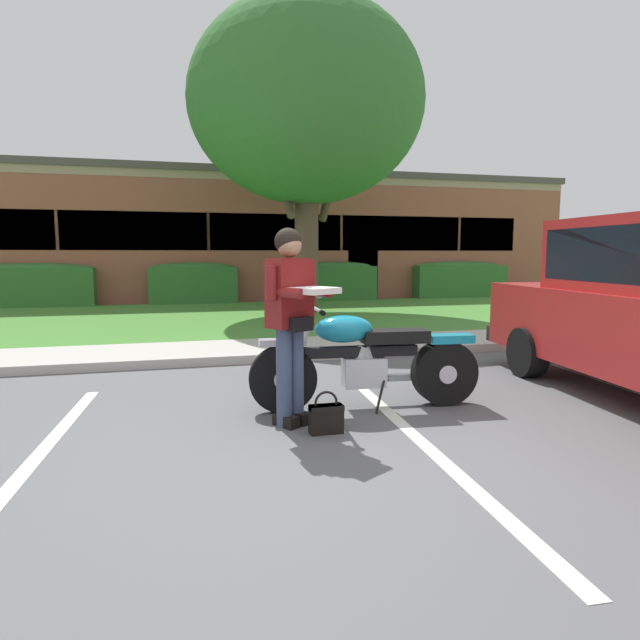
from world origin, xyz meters
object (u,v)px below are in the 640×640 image
at_px(handbag, 326,416).
at_px(motorcycle, 375,359).
at_px(hedge_right, 458,279).
at_px(hedge_left, 32,285).
at_px(hedge_center_left, 193,282).
at_px(hedge_center_right, 334,281).
at_px(shade_tree, 306,104).
at_px(rider_person, 291,310).
at_px(brick_building, 200,239).

bearing_deg(handbag, motorcycle, 43.07).
bearing_deg(hedge_right, motorcycle, -122.19).
distance_m(hedge_left, hedge_center_left, 4.29).
height_order(hedge_center_right, hedge_right, same).
bearing_deg(hedge_left, shade_tree, -25.81).
xyz_separation_m(rider_person, hedge_center_right, (3.84, 11.83, -0.36)).
bearing_deg(handbag, rider_person, 127.60).
bearing_deg(hedge_right, brick_building, 145.51).
relative_size(shade_tree, brick_building, 0.30).
distance_m(motorcycle, brick_building, 17.16).
distance_m(rider_person, brick_building, 17.42).
xyz_separation_m(rider_person, brick_building, (0.04, 17.39, 1.03)).
xyz_separation_m(motorcycle, rider_person, (-0.88, -0.32, 0.53)).
xyz_separation_m(motorcycle, handbag, (-0.66, -0.61, -0.34)).
distance_m(rider_person, handbag, 0.94).
xyz_separation_m(rider_person, shade_tree, (2.17, 8.49, 3.99)).
relative_size(rider_person, hedge_center_right, 0.67).
height_order(motorcycle, handbag, motorcycle).
relative_size(handbag, shade_tree, 0.05).
xyz_separation_m(rider_person, handbag, (0.23, -0.30, -0.86)).
bearing_deg(hedge_center_right, shade_tree, -116.61).
relative_size(motorcycle, shade_tree, 0.30).
distance_m(hedge_center_right, hedge_right, 4.29).
xyz_separation_m(motorcycle, brick_building, (-0.84, 17.07, 1.56)).
relative_size(rider_person, hedge_center_left, 0.69).
bearing_deg(brick_building, motorcycle, -87.17).
distance_m(motorcycle, hedge_right, 13.60).
bearing_deg(hedge_center_left, shade_tree, -51.93).
bearing_deg(shade_tree, rider_person, -104.34).
height_order(rider_person, brick_building, brick_building).
bearing_deg(rider_person, hedge_center_left, 92.15).
bearing_deg(motorcycle, hedge_center_right, 75.58).
xyz_separation_m(shade_tree, hedge_center_left, (-2.62, 3.34, -4.35)).
height_order(motorcycle, hedge_right, hedge_right).
height_order(hedge_center_left, hedge_center_right, same).
bearing_deg(brick_building, rider_person, -90.13).
xyz_separation_m(motorcycle, shade_tree, (1.29, 8.17, 4.52)).
bearing_deg(brick_building, hedge_center_left, -94.98).
distance_m(hedge_left, hedge_center_right, 8.58).
bearing_deg(rider_person, shade_tree, 75.66).
xyz_separation_m(motorcycle, hedge_center_right, (2.96, 11.51, 0.17)).
relative_size(rider_person, shade_tree, 0.23).
relative_size(rider_person, handbag, 4.74).
xyz_separation_m(handbag, hedge_left, (-4.96, 12.13, 0.51)).
distance_m(handbag, shade_tree, 10.23).
bearing_deg(hedge_center_right, hedge_right, 0.00).
distance_m(rider_person, hedge_center_left, 11.85).
bearing_deg(hedge_center_right, hedge_center_left, 180.00).
distance_m(motorcycle, hedge_center_right, 11.89).
height_order(motorcycle, shade_tree, shade_tree).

